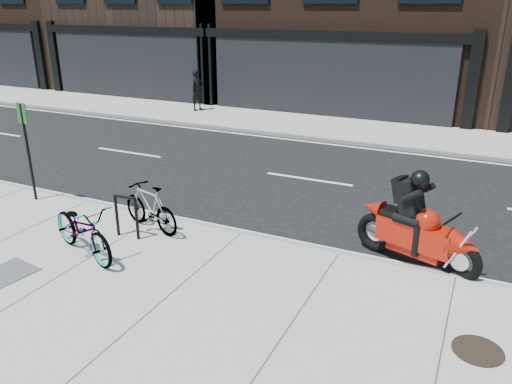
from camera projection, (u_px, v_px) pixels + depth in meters
The scene contains 11 objects.
ground at pixel (280, 205), 11.63m from camera, with size 120.00×120.00×0.00m, color black.
sidewalk_near at pixel (150, 316), 7.37m from camera, with size 60.00×6.00×0.13m, color gray.
sidewalk_far at pixel (362, 131), 18.16m from camera, with size 60.00×3.50×0.13m, color gray.
bike_rack at pixel (126, 213), 9.55m from camera, with size 0.52×0.08×0.86m.
bicycle_front at pixel (83, 229), 8.86m from camera, with size 0.67×1.93×1.01m, color gray.
bicycle_rear at pixel (150, 207), 9.90m from camera, with size 0.45×1.60×0.96m, color gray.
motorcycle at pixel (423, 230), 8.65m from camera, with size 2.30×1.16×1.78m.
pedestrian at pixel (197, 90), 21.06m from camera, with size 0.62×0.41×1.71m, color black.
manhole_cover at pixel (478, 350), 6.53m from camera, with size 0.66×0.66×0.01m, color black.
utility_grate at pixel (9, 272), 8.43m from camera, with size 0.75×0.75×0.01m, color #505053.
sign_post at pixel (27, 143), 11.13m from camera, with size 0.30×0.06×2.25m.
Camera 1 is at (4.10, -9.98, 4.39)m, focal length 35.00 mm.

